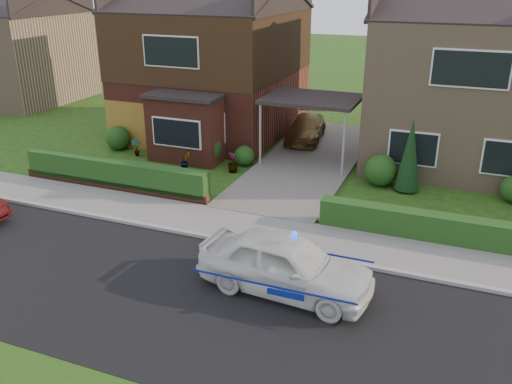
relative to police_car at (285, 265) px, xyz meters
The scene contains 23 objects.
ground 2.64m from the police_car, 151.74° to the right, with size 120.00×120.00×0.00m, color #1D4311.
road 2.64m from the police_car, 151.74° to the right, with size 60.00×6.00×0.02m, color black.
kerb 2.98m from the police_car, 140.35° to the left, with size 60.00×0.16×0.12m, color #9E9993.
sidewalk 3.73m from the police_car, 127.58° to the left, with size 60.00×2.00×0.10m, color slate.
driveway 10.07m from the police_car, 102.83° to the left, with size 3.80×12.00×0.12m, color #666059.
house_left 15.33m from the police_car, 122.25° to the left, with size 7.50×9.53×7.25m.
house_right 13.60m from the police_car, 74.42° to the left, with size 7.50×8.06×7.25m.
carport_link 10.19m from the police_car, 102.89° to the left, with size 3.80×3.00×2.77m.
garage_door 13.66m from the police_car, 140.11° to the left, with size 2.20×0.10×2.10m, color olive.
dwarf_wall 9.04m from the police_car, 152.96° to the left, with size 7.70×0.25×0.36m, color brown.
hedge_left 9.12m from the police_car, 152.11° to the left, with size 7.50×0.55×0.90m, color #123A17.
hedge_right 5.52m from the police_car, 49.31° to the left, with size 7.50×0.55×0.80m, color #123A17.
shrub_left_far 13.57m from the police_car, 142.28° to the left, with size 1.08×1.08×1.08m, color #123A17.
shrub_left_mid 10.22m from the police_car, 127.57° to the left, with size 1.32×1.32×1.32m, color #123A17.
shrub_left_near 9.60m from the police_car, 118.87° to the left, with size 0.84×0.84×0.84m, color #123A17.
shrub_right_near 8.26m from the police_car, 83.27° to the left, with size 1.20×1.20×1.20m, color #123A17.
conifer_a 8.26m from the police_car, 76.18° to the left, with size 0.90×0.90×2.60m, color black.
neighbour_left 26.77m from the police_car, 146.35° to the left, with size 6.50×7.00×5.20m, color #A18162.
police_car is the anchor object (origin of this frame).
driveway_car 12.95m from the police_car, 104.46° to the left, with size 1.53×3.76×1.09m, color brown.
potted_plant_a 12.27m from the police_car, 140.49° to the left, with size 0.40×0.27×0.75m, color gray.
potted_plant_b 9.58m from the police_car, 133.51° to the left, with size 0.34×0.43×0.77m, color gray.
potted_plant_c 8.85m from the police_car, 122.35° to the left, with size 0.45×0.45×0.80m, color gray.
Camera 1 is at (5.86, -9.94, 7.47)m, focal length 38.00 mm.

